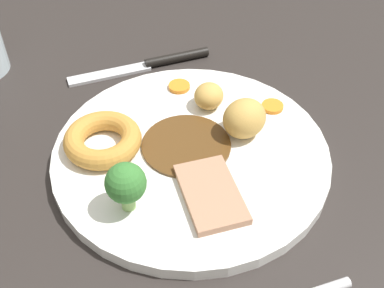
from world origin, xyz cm
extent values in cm
cube|color=#2B2623|center=(0.00, 0.00, 1.80)|extent=(120.00, 84.00, 3.60)
cylinder|color=white|center=(-0.28, 2.32, 4.30)|extent=(28.35, 28.35, 1.40)
cylinder|color=#563819|center=(0.64, 2.55, 5.15)|extent=(9.22, 9.22, 0.30)
cube|color=tan|center=(-6.47, 3.15, 5.40)|extent=(8.82, 5.98, 0.80)
torus|color=#C68938|center=(3.93, 10.36, 6.05)|extent=(7.94, 7.94, 2.09)
ellipsoid|color=tan|center=(0.44, -3.72, 7.07)|extent=(5.24, 5.64, 4.14)
ellipsoid|color=tan|center=(5.62, -2.33, 6.40)|extent=(4.79, 4.78, 2.80)
cylinder|color=orange|center=(9.98, -0.59, 5.23)|extent=(2.51, 2.51, 0.47)
cylinder|color=orange|center=(2.37, -8.71, 5.22)|extent=(2.42, 2.42, 0.45)
cylinder|color=#8CB766|center=(-4.54, 10.48, 5.98)|extent=(1.28, 1.28, 1.96)
sphere|color=#387A33|center=(-4.54, 10.48, 8.25)|extent=(3.69, 3.69, 3.69)
cylinder|color=black|center=(17.09, -3.23, 4.20)|extent=(1.76, 8.56, 1.20)
cube|color=silver|center=(17.70, 5.75, 3.80)|extent=(2.40, 10.59, 0.40)
camera|label=1|loc=(-32.10, 16.39, 39.51)|focal=45.00mm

